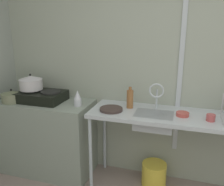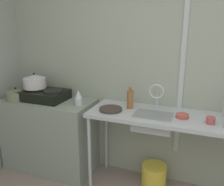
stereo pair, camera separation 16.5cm
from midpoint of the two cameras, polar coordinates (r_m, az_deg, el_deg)
The scene contains 15 objects.
wall_back at distance 2.62m, azimuth 19.14°, elevation 4.71°, with size 5.03×0.10×2.55m, color #9BA293.
wall_metal_strip at distance 2.54m, azimuth 18.65°, elevation 7.38°, with size 0.05×0.01×2.04m, color #B7BEC6.
counter_concrete at distance 3.05m, azimuth -13.28°, elevation -9.76°, with size 1.10×0.54×0.90m, color gray.
counter_sink at distance 2.43m, azimuth 16.43°, elevation -6.86°, with size 1.70×0.54×0.90m.
stove at distance 2.89m, azimuth -14.54°, elevation -0.41°, with size 0.53×0.38×0.13m.
pot_on_left_burner at distance 2.93m, azimuth -16.79°, elevation 2.71°, with size 0.27×0.27×0.19m.
pot_beside_stove at distance 2.98m, azimuth -20.84°, elevation -0.36°, with size 0.23×0.23×0.16m.
percolator at distance 2.60m, azimuth -6.36°, elevation -1.19°, with size 0.08×0.08×0.18m.
sink_basin at distance 2.41m, azimuth 11.85°, elevation -6.87°, with size 0.38×0.28×0.15m, color #B7BEC6.
faucet at distance 2.43m, azimuth 12.69°, elevation 0.01°, with size 0.15×0.09×0.29m.
frying_pan at distance 2.45m, azimuth 1.61°, elevation -3.98°, with size 0.24×0.24×0.03m, color #3D2F2B.
cup_by_rack at distance 2.33m, azimuth 24.73°, elevation -6.07°, with size 0.08×0.08×0.06m, color #B44C4E.
small_bowl_on_drainboard at distance 2.38m, azimuth 18.61°, elevation -5.32°, with size 0.13×0.13×0.04m, color #B84942.
bottle_by_sink at distance 2.50m, azimuth 6.31°, elevation -1.50°, with size 0.07×0.07×0.23m.
bucket_on_floor at distance 2.84m, azimuth 11.88°, elevation -19.13°, with size 0.27×0.27×0.27m, color yellow.
Camera 2 is at (0.15, -0.64, 1.73)m, focal length 37.63 mm.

